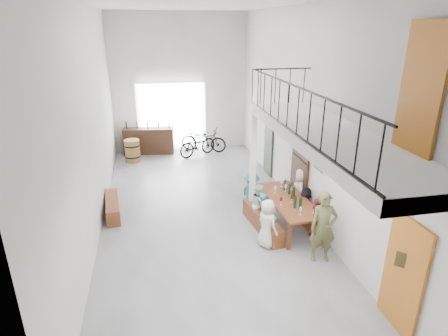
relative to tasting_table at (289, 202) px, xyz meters
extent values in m
plane|color=slate|center=(-2.06, 1.22, -0.71)|extent=(12.00, 12.00, 0.00)
plane|color=white|center=(-2.06, 7.22, 2.04)|extent=(5.50, 0.00, 5.50)
plane|color=white|center=(-2.06, -4.78, 2.04)|extent=(5.50, 0.00, 5.50)
plane|color=white|center=(-4.81, 1.22, 2.04)|extent=(0.00, 12.00, 12.00)
plane|color=white|center=(0.69, 1.22, 2.04)|extent=(0.00, 12.00, 12.00)
plane|color=white|center=(-2.06, 1.22, 4.79)|extent=(12.00, 12.00, 0.00)
cube|color=white|center=(-2.46, 7.16, 0.69)|extent=(2.80, 0.08, 2.80)
cube|color=#AD5F19|center=(0.64, -3.68, 0.34)|extent=(0.06, 0.95, 2.10)
cube|color=#3D2115|center=(0.64, 0.92, 0.29)|extent=(0.06, 1.10, 2.00)
cube|color=#2F382E|center=(0.64, 3.72, 0.29)|extent=(0.06, 0.80, 2.00)
cube|color=#AD5F19|center=(0.64, -3.28, 3.39)|extent=(0.06, 0.90, 1.95)
cube|color=#41381A|center=(0.66, -0.18, 1.19)|extent=(0.04, 0.45, 0.55)
cylinder|color=white|center=(0.65, 2.42, 1.69)|extent=(0.04, 0.28, 0.28)
cube|color=white|center=(-0.06, -1.98, 2.29)|extent=(1.50, 5.60, 0.25)
cube|color=black|center=(-0.79, -1.98, 3.27)|extent=(0.03, 5.60, 0.03)
cube|color=black|center=(-0.79, -1.98, 2.44)|extent=(0.03, 5.60, 0.03)
cube|color=black|center=(-0.06, 0.80, 3.27)|extent=(1.50, 0.03, 0.03)
cube|color=white|center=(-0.76, 0.77, 0.73)|extent=(0.14, 0.14, 2.88)
cube|color=brown|center=(0.00, 0.00, 0.05)|extent=(1.09, 2.41, 0.06)
cube|color=brown|center=(-0.35, -1.04, -0.34)|extent=(0.09, 0.09, 0.73)
cube|color=brown|center=(0.46, -0.99, -0.34)|extent=(0.09, 0.09, 0.73)
cube|color=brown|center=(-0.46, 0.99, -0.34)|extent=(0.09, 0.09, 0.73)
cube|color=brown|center=(0.35, 1.04, -0.34)|extent=(0.09, 0.09, 0.73)
cube|color=brown|center=(-0.70, -0.02, -0.48)|extent=(0.56, 2.00, 0.45)
cube|color=brown|center=(0.51, -0.06, -0.49)|extent=(0.40, 1.90, 0.43)
cylinder|color=black|center=(0.07, -0.57, 0.26)|extent=(0.07, 0.07, 0.35)
cylinder|color=black|center=(-0.03, -0.49, 0.26)|extent=(0.07, 0.07, 0.35)
cylinder|color=black|center=(0.12, 0.30, 0.26)|extent=(0.07, 0.07, 0.35)
cylinder|color=black|center=(0.09, 0.55, 0.26)|extent=(0.07, 0.07, 0.35)
cylinder|color=black|center=(0.17, 0.10, 0.26)|extent=(0.07, 0.07, 0.35)
cube|color=brown|center=(-4.56, 1.62, -0.48)|extent=(0.51, 1.61, 0.45)
cylinder|color=brown|center=(-4.12, 5.97, -0.27)|extent=(0.58, 0.58, 0.87)
cylinder|color=black|center=(-4.12, 5.97, -0.49)|extent=(0.59, 0.59, 0.05)
cylinder|color=black|center=(-4.12, 5.97, -0.06)|extent=(0.59, 0.59, 0.05)
cube|color=#3D2115|center=(-3.47, 6.87, -0.18)|extent=(2.07, 0.80, 1.06)
cylinder|color=black|center=(-4.31, 7.01, 0.50)|extent=(0.06, 0.06, 0.28)
cylinder|color=black|center=(-3.89, 6.97, 0.50)|extent=(0.06, 0.06, 0.28)
cylinder|color=black|center=(-3.47, 6.84, 0.50)|extent=(0.06, 0.06, 0.28)
cylinder|color=black|center=(-3.04, 6.86, 0.50)|extent=(0.06, 0.06, 0.28)
cylinder|color=black|center=(-2.62, 6.72, 0.50)|extent=(0.06, 0.06, 0.28)
imported|color=silver|center=(-0.82, -0.78, -0.10)|extent=(0.59, 0.70, 1.21)
imported|color=#24797B|center=(-0.70, -0.10, -0.17)|extent=(0.34, 0.44, 1.07)
imported|color=silver|center=(-0.68, 0.34, -0.15)|extent=(0.52, 0.61, 1.12)
imported|color=#24797B|center=(-0.73, 0.94, -0.11)|extent=(0.69, 0.88, 1.20)
imported|color=#A61C2C|center=(0.50, -0.62, -0.18)|extent=(0.29, 0.63, 1.06)
imported|color=black|center=(0.52, 0.12, -0.19)|extent=(0.34, 0.96, 1.02)
imported|color=silver|center=(0.63, 0.72, -0.06)|extent=(0.59, 0.73, 1.30)
imported|color=brown|center=(0.21, -1.57, 0.12)|extent=(0.65, 0.48, 1.66)
imported|color=#214F1E|center=(0.39, 1.54, -0.49)|extent=(0.47, 0.43, 0.44)
imported|color=black|center=(-1.23, 6.67, -0.20)|extent=(2.03, 1.40, 1.01)
imported|color=black|center=(-1.55, 6.12, -0.19)|extent=(1.75, 1.23, 1.03)
camera|label=1|loc=(-3.36, -8.20, 4.29)|focal=30.00mm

